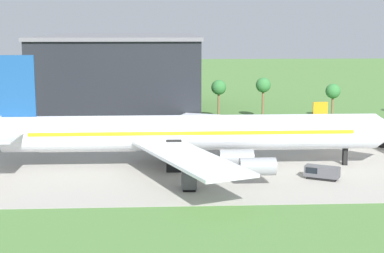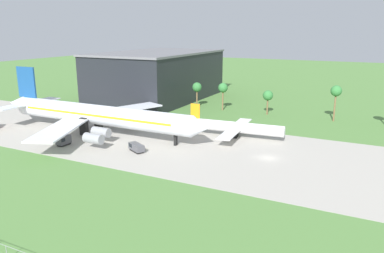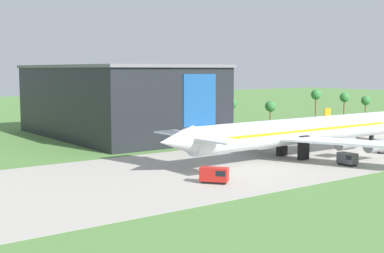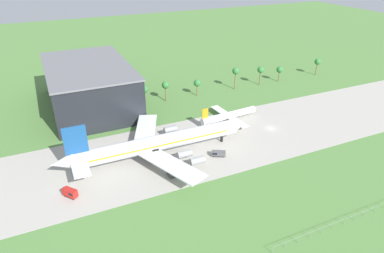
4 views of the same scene
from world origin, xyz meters
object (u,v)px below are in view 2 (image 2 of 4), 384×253
Objects in this scene: jet_airliner at (95,115)px; fuel_truck at (136,147)px; baggage_tug at (63,140)px; regional_aircraft at (235,127)px; terminal_building at (158,75)px.

fuel_truck is (20.13, -8.76, -4.52)m from jet_airliner.
baggage_tug is (0.13, -13.09, -4.27)m from jet_airliner.
regional_aircraft is at bearing 35.92° from baggage_tug.
baggage_tug is at bearing -167.78° from fuel_truck.
fuel_truck is at bearing -62.94° from terminal_building.
terminal_building reaches higher than regional_aircraft.
regional_aircraft is 29.06m from fuel_truck.
jet_airliner is 13.26× the size of fuel_truck.
jet_airliner is 58.51m from terminal_building.
jet_airliner reaches higher than baggage_tug.
baggage_tug is at bearing -79.08° from terminal_building.
jet_airliner reaches higher than fuel_truck.
fuel_truck is at bearing -127.60° from regional_aircraft.
terminal_building is (-13.49, 69.88, 8.80)m from baggage_tug.
jet_airliner is 18.65× the size of baggage_tug.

